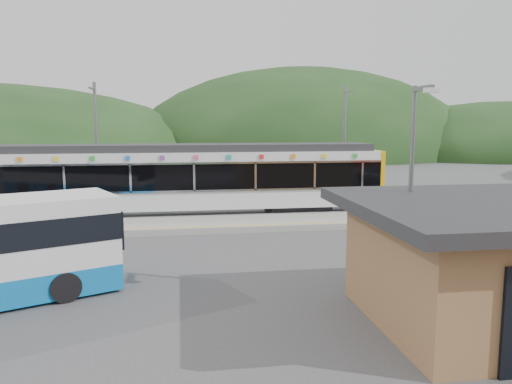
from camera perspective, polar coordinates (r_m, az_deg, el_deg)
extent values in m
plane|color=#4C4C4F|center=(20.36, -1.23, -5.82)|extent=(120.00, 120.00, 0.00)
ellipsoid|color=#1E3D19|center=(76.07, 5.38, 4.22)|extent=(52.00, 39.00, 26.00)
ellipsoid|color=#1E3D19|center=(82.82, 26.35, 3.74)|extent=(44.00, 33.00, 16.00)
cube|color=#9E9E99|center=(23.52, -2.29, -3.58)|extent=(26.00, 3.20, 0.30)
cube|color=yellow|center=(22.22, -1.91, -3.84)|extent=(26.00, 0.10, 0.01)
cube|color=black|center=(26.64, -21.24, -2.43)|extent=(3.20, 2.20, 0.56)
cube|color=black|center=(26.73, 4.76, -1.88)|extent=(3.20, 2.20, 0.56)
cube|color=silver|center=(25.88, -8.24, -0.60)|extent=(20.00, 2.90, 0.92)
cube|color=black|center=(25.74, -8.30, 2.01)|extent=(20.00, 2.96, 1.45)
cube|color=silver|center=(24.33, -8.23, 0.08)|extent=(20.00, 0.05, 0.10)
cube|color=silver|center=(24.18, -8.29, 3.25)|extent=(20.00, 0.05, 0.10)
cube|color=silver|center=(25.66, -8.34, 4.12)|extent=(20.00, 2.90, 0.45)
cube|color=#2D2D30|center=(25.63, -8.36, 5.03)|extent=(19.40, 2.50, 0.36)
cube|color=#E2A70B|center=(27.76, 13.10, 1.64)|extent=(0.24, 2.92, 3.00)
cube|color=silver|center=(24.81, -21.07, 1.35)|extent=(0.10, 0.05, 1.35)
cube|color=silver|center=(24.35, -14.15, 1.53)|extent=(0.10, 0.05, 1.35)
cube|color=silver|center=(24.25, -7.08, 1.68)|extent=(0.10, 0.05, 1.35)
cube|color=silver|center=(24.53, -0.05, 1.81)|extent=(0.10, 0.05, 1.35)
cube|color=silver|center=(25.16, 6.72, 1.91)|extent=(0.10, 0.05, 1.35)
cube|color=silver|center=(25.93, 12.05, 1.97)|extent=(0.10, 0.05, 1.35)
cube|color=orange|center=(25.22, -25.40, 3.39)|extent=(0.22, 0.04, 0.22)
cube|color=yellow|center=(24.81, -21.85, 3.53)|extent=(0.22, 0.04, 0.22)
cube|color=green|center=(24.50, -18.20, 3.65)|extent=(0.22, 0.04, 0.22)
cube|color=blue|center=(24.29, -14.46, 3.76)|extent=(0.22, 0.04, 0.22)
cube|color=purple|center=(24.18, -10.68, 3.86)|extent=(0.22, 0.04, 0.22)
cube|color=#E54C8C|center=(24.18, -6.88, 3.94)|extent=(0.22, 0.04, 0.22)
cube|color=#19A5A5|center=(24.29, -3.10, 4.00)|extent=(0.22, 0.04, 0.22)
cube|color=red|center=(24.50, 0.64, 4.04)|extent=(0.22, 0.04, 0.22)
cube|color=orange|center=(24.81, 4.29, 4.07)|extent=(0.22, 0.04, 0.22)
cube|color=yellow|center=(25.22, 7.85, 4.08)|extent=(0.22, 0.04, 0.22)
cube|color=green|center=(25.73, 11.27, 4.08)|extent=(0.22, 0.04, 0.22)
cylinder|color=slate|center=(28.58, -17.72, 4.86)|extent=(0.18, 0.18, 7.00)
cube|color=slate|center=(27.81, -18.25, 11.17)|extent=(0.08, 1.80, 0.08)
cylinder|color=slate|center=(29.82, 10.02, 5.23)|extent=(0.18, 0.18, 7.00)
cube|color=slate|center=(29.09, 10.69, 11.26)|extent=(0.08, 1.80, 0.08)
cylinder|color=black|center=(15.69, -21.83, -8.99)|extent=(1.77, 2.57, 0.84)
cylinder|color=slate|center=(13.98, 17.23, -0.40)|extent=(0.12, 0.12, 5.79)
cube|color=slate|center=(13.48, 18.54, 11.18)|extent=(0.12, 0.96, 0.12)
cube|color=silver|center=(13.09, 19.41, 10.91)|extent=(0.35, 0.18, 0.12)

